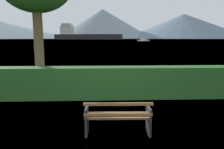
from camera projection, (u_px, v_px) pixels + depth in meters
ground_plane at (118, 133)px, 5.43m from camera, size 1400.00×1400.00×0.00m
water_surface at (103, 39)px, 306.97m from camera, size 620.00×620.00×0.00m
park_bench at (118, 118)px, 5.31m from camera, size 1.60×0.61×0.87m
hedge_row at (112, 82)px, 8.53m from camera, size 9.07×0.76×1.21m
cargo_ship_large at (83, 35)px, 285.40m from camera, size 88.56×32.18×20.49m
fishing_boat_near at (143, 40)px, 147.34m from camera, size 8.85×8.31×1.90m
distant_hills at (89, 27)px, 537.25m from camera, size 786.45×364.34×72.65m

